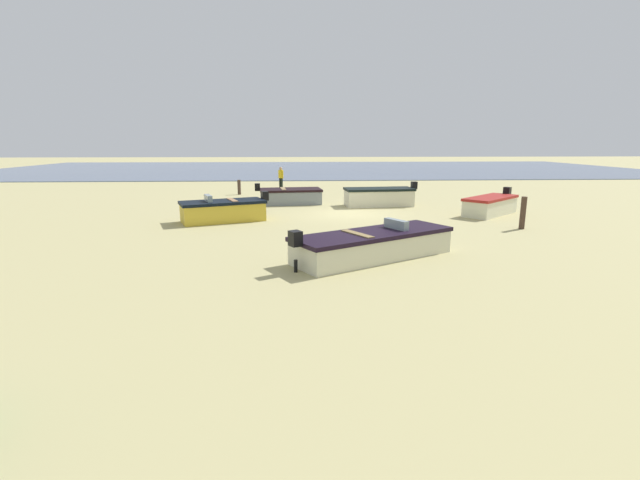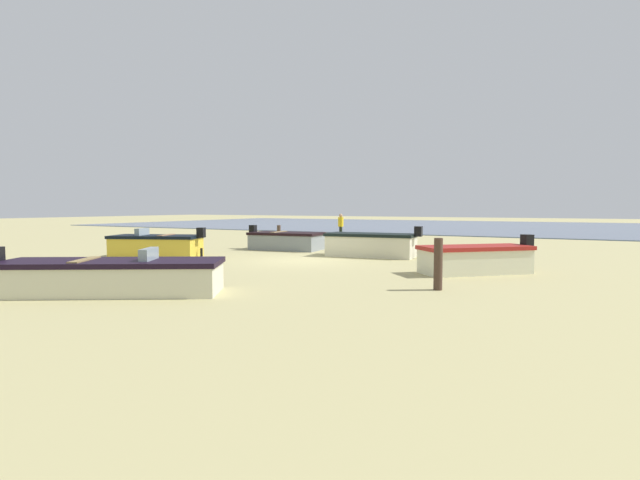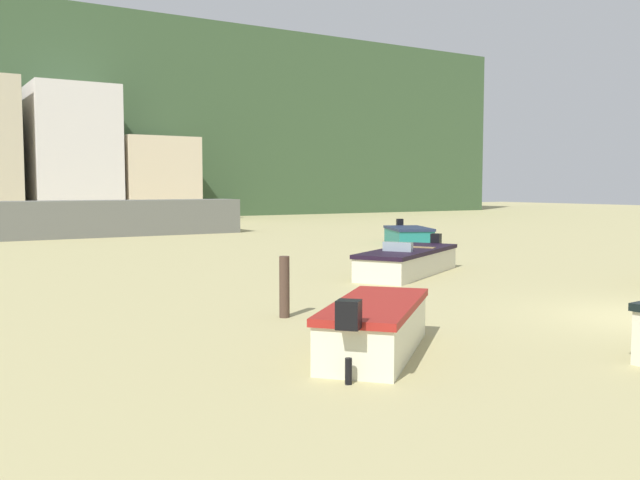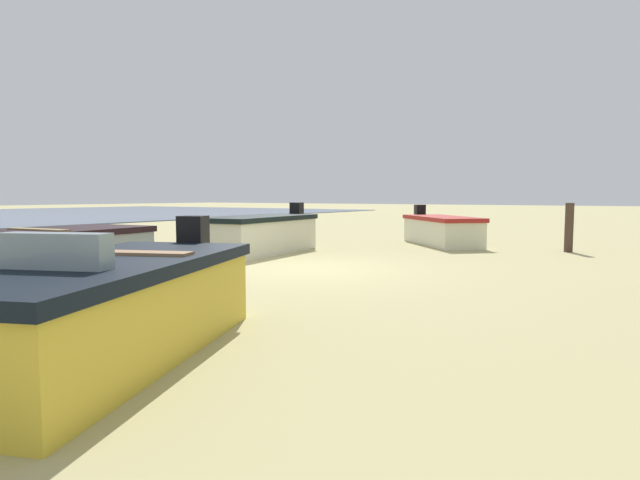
# 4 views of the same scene
# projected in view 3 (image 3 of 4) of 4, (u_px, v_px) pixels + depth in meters

# --- Properties ---
(headland_hill) EXTENTS (90.00, 32.00, 17.57)m
(headland_hill) POSITION_uv_depth(u_px,v_px,m) (45.00, 127.00, 69.45)
(headland_hill) COLOR #3A5533
(headland_hill) RESTS_ON ground
(harbor_pier) EXTENTS (14.72, 2.40, 1.97)m
(harbor_pier) POSITION_uv_depth(u_px,v_px,m) (109.00, 218.00, 37.83)
(harbor_pier) COLOR slate
(harbor_pier) RESTS_ON ground
(townhouse_centre) EXTENTS (6.22, 5.81, 10.41)m
(townhouse_centre) POSITION_uv_depth(u_px,v_px,m) (73.00, 154.00, 52.78)
(townhouse_centre) COLOR silver
(townhouse_centre) RESTS_ON ground
(townhouse_centre_right) EXTENTS (5.94, 5.08, 6.70)m
(townhouse_centre_right) POSITION_uv_depth(u_px,v_px,m) (157.00, 179.00, 55.97)
(townhouse_centre_right) COLOR beige
(townhouse_centre_right) RESTS_ON ground
(boat_cream_3) EXTENTS (3.38, 3.24, 1.17)m
(boat_cream_3) POSITION_uv_depth(u_px,v_px,m) (375.00, 327.00, 11.18)
(boat_cream_3) COLOR beige
(boat_cream_3) RESTS_ON ground
(boat_cream_4) EXTENTS (5.18, 3.92, 1.12)m
(boat_cream_4) POSITION_uv_depth(u_px,v_px,m) (408.00, 261.00, 21.30)
(boat_cream_4) COLOR beige
(boat_cream_4) RESTS_ON ground
(boat_teal_5) EXTENTS (2.97, 3.73, 1.11)m
(boat_teal_5) POSITION_uv_depth(u_px,v_px,m) (408.00, 235.00, 32.89)
(boat_teal_5) COLOR #1E746F
(boat_teal_5) RESTS_ON ground
(mooring_post_mid_beach) EXTENTS (0.22, 0.22, 1.28)m
(mooring_post_mid_beach) POSITION_uv_depth(u_px,v_px,m) (284.00, 287.00, 14.29)
(mooring_post_mid_beach) COLOR #473328
(mooring_post_mid_beach) RESTS_ON ground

